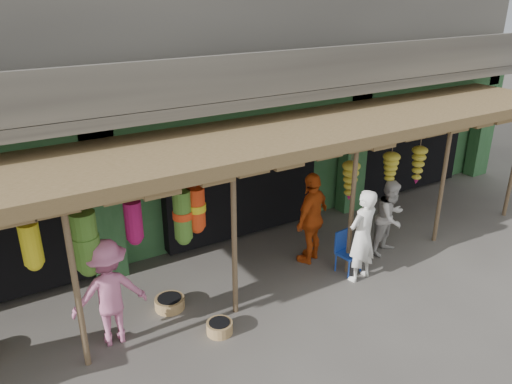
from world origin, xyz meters
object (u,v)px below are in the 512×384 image
person_front (362,236)px  person_vendor (312,218)px  person_right (390,217)px  blue_chair (346,249)px  person_shopper (109,293)px

person_front → person_vendor: (-0.37, 1.04, 0.03)m
person_right → blue_chair: bearing=171.5°
person_right → person_front: bearing=-172.3°
person_vendor → blue_chair: bearing=90.9°
person_shopper → person_front: bearing=176.8°
person_vendor → person_front: bearing=84.2°
person_right → person_vendor: size_ratio=0.84×
person_right → person_vendor: 1.69m
person_right → person_vendor: person_vendor is taller
person_front → person_vendor: person_vendor is taller
blue_chair → person_front: person_front is taller
person_right → person_shopper: 5.74m
person_front → person_shopper: size_ratio=1.04×
blue_chair → person_vendor: size_ratio=0.44×
person_front → person_shopper: (-4.53, 0.64, -0.03)m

